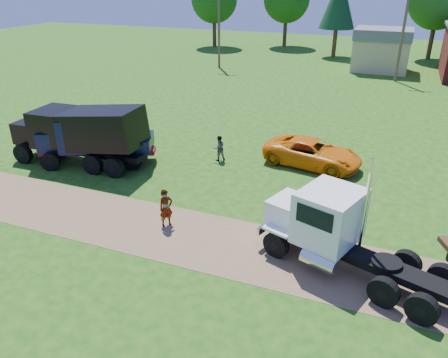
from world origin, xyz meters
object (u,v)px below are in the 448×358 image
at_px(black_dump_truck, 81,132).
at_px(navy_truck, 90,140).
at_px(orange_pickup, 313,153).
at_px(spectator_a, 166,208).
at_px(white_semi_tractor, 330,227).

height_order(black_dump_truck, navy_truck, black_dump_truck).
relative_size(orange_pickup, spectator_a, 3.21).
distance_m(black_dump_truck, orange_pickup, 13.50).
xyz_separation_m(white_semi_tractor, navy_truck, (-14.65, 4.74, -0.06)).
height_order(white_semi_tractor, orange_pickup, white_semi_tractor).
height_order(black_dump_truck, orange_pickup, black_dump_truck).
bearing_deg(white_semi_tractor, orange_pickup, 123.88).
distance_m(white_semi_tractor, black_dump_truck, 15.69).
bearing_deg(orange_pickup, spectator_a, 162.90).
bearing_deg(black_dump_truck, spectator_a, -32.00).
height_order(white_semi_tractor, navy_truck, white_semi_tractor).
distance_m(navy_truck, orange_pickup, 13.04).
relative_size(navy_truck, spectator_a, 3.81).
bearing_deg(spectator_a, navy_truck, 93.19).
xyz_separation_m(white_semi_tractor, spectator_a, (-7.13, 0.04, -0.65)).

